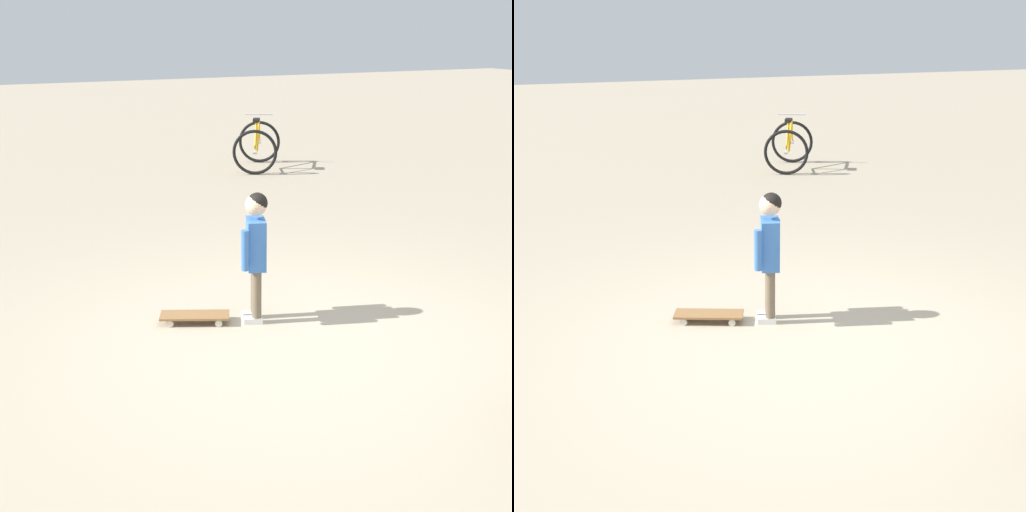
{
  "view_description": "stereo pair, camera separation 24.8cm",
  "coord_description": "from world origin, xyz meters",
  "views": [
    {
      "loc": [
        4.14,
        -2.31,
        2.29
      ],
      "look_at": [
        -0.55,
        -0.12,
        0.55
      ],
      "focal_mm": 48.72,
      "sensor_mm": 36.0,
      "label": 1
    },
    {
      "loc": [
        4.24,
        -2.08,
        2.29
      ],
      "look_at": [
        -0.55,
        -0.12,
        0.55
      ],
      "focal_mm": 48.72,
      "sensor_mm": 36.0,
      "label": 2
    }
  ],
  "objects": [
    {
      "name": "ground_plane",
      "position": [
        0.0,
        0.0,
        0.0
      ],
      "size": [
        50.0,
        50.0,
        0.0
      ],
      "primitive_type": "plane",
      "color": "tan"
    },
    {
      "name": "child_person",
      "position": [
        -0.55,
        -0.12,
        0.66
      ],
      "size": [
        0.3,
        0.31,
        1.06
      ],
      "color": "brown",
      "rests_on": "ground"
    },
    {
      "name": "skateboard",
      "position": [
        -0.71,
        -0.59,
        0.06
      ],
      "size": [
        0.4,
        0.58,
        0.07
      ],
      "color": "olive",
      "rests_on": "ground"
    },
    {
      "name": "bicycle_near",
      "position": [
        -6.16,
        2.51,
        0.38
      ],
      "size": [
        1.28,
        1.14,
        0.85
      ],
      "color": "black",
      "rests_on": "ground"
    }
  ]
}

